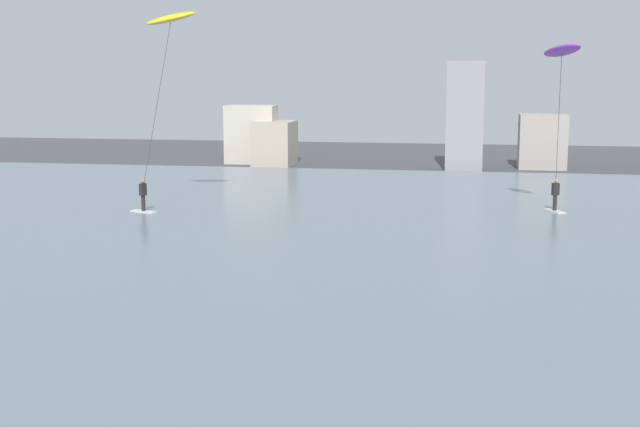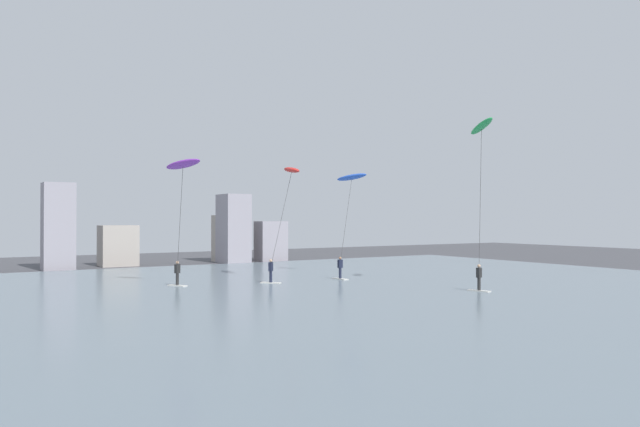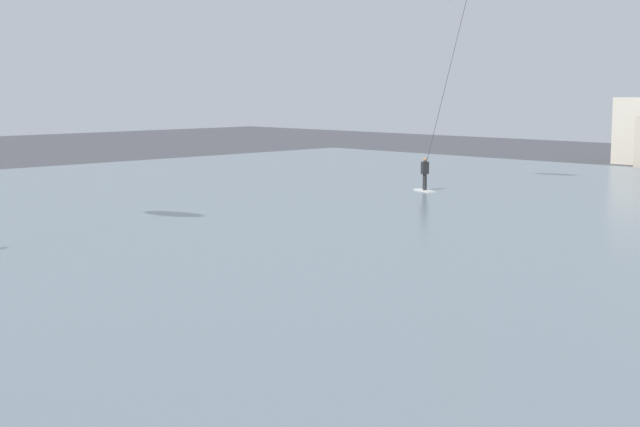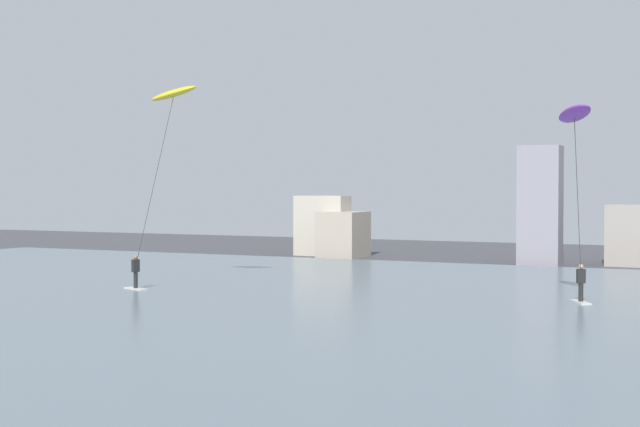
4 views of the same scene
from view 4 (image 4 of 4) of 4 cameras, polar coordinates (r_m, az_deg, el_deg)
The scene contains 4 objects.
water_bay at distance 29.62m, azimuth 6.53°, elevation -7.89°, with size 84.00×52.00×0.10m, color slate.
far_shore_buildings at distance 56.61m, azimuth 20.07°, elevation -0.71°, with size 40.61×5.32×7.72m.
kitesurfer_purple at distance 36.34m, azimuth 16.83°, elevation 5.11°, with size 2.11×3.71×8.41m.
kitesurfer_yellow at distance 42.47m, azimuth -10.17°, elevation 6.45°, with size 3.19×2.63×10.08m.
Camera 4 is at (8.62, 2.55, 4.99)m, focal length 47.44 mm.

